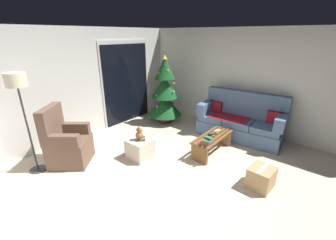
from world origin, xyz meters
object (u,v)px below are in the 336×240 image
Objects in this scene: remote_graphite at (213,134)px; armchair at (67,144)px; coffee_table at (212,141)px; ottoman at (140,149)px; floor_lamp at (18,90)px; teddy_bear_chestnut at (140,134)px; remote_white at (217,131)px; cardboard_box_taped_mid_floor at (261,178)px; remote_black at (211,136)px; christmas_tree at (165,94)px; couch at (241,121)px; remote_silver at (209,139)px; cell_phone at (207,139)px; book_stack at (207,141)px.

armchair reaches higher than remote_graphite.
ottoman is (-1.10, 1.01, -0.06)m from coffee_table.
armchair is 1.23m from floor_lamp.
teddy_bear_chestnut reaches higher than ottoman.
remote_white is at bearing -45.32° from remote_graphite.
floor_lamp is (-2.62, 2.14, 1.25)m from coffee_table.
armchair is at bearing 117.15° from cardboard_box_taped_mid_floor.
christmas_tree is at bearing 92.58° from remote_black.
couch is 1.29m from remote_silver.
armchair is 3.52m from cardboard_box_taped_mid_floor.
christmas_tree is 6.51× the size of teddy_bear_chestnut.
ottoman is at bearing -43.27° from armchair.
remote_graphite is 1.52m from teddy_bear_chestnut.
ottoman is 1.54× the size of teddy_bear_chestnut.
remote_graphite reaches higher than ottoman.
cell_phone is at bearing 178.13° from couch.
remote_white is (0.28, 0.04, 0.14)m from coffee_table.
book_stack is 0.16× the size of floor_lamp.
cell_phone is at bearing -132.99° from book_stack.
couch is 1.05m from remote_graphite.
floor_lamp is at bearing 122.59° from cardboard_box_taped_mid_floor.
cardboard_box_taped_mid_floor is (1.60, -3.13, -0.23)m from armchair.
remote_graphite is at bearing -30.69° from remote_silver.
teddy_bear_chestnut is at bearing 123.49° from book_stack.
christmas_tree reaches higher than teddy_bear_chestnut.
cell_phone is (-0.39, -0.09, 0.24)m from coffee_table.
teddy_bear_chestnut is at bearing 92.05° from remote_graphite.
couch is 12.78× the size of remote_silver.
remote_graphite is 2.90m from armchair.
remote_graphite is 0.36× the size of cardboard_box_taped_mid_floor.
remote_silver is 1.38m from teddy_bear_chestnut.
remote_black is at bearing -111.84° from christmas_tree.
armchair is at bearing 136.73° from teddy_bear_chestnut.
remote_silver is 0.55× the size of teddy_bear_chestnut.
remote_silver is at bearing -140.76° from remote_black.
ottoman is 2.27m from cardboard_box_taped_mid_floor.
floor_lamp is at bearing 148.51° from couch.
christmas_tree is at bearing 101.38° from couch.
book_stack is (-1.48, 0.06, 0.04)m from couch.
christmas_tree reaches higher than coffee_table.
remote_silver is at bearing 174.60° from couch.
remote_graphite is at bearing -39.88° from teddy_bear_chestnut.
remote_white is 0.55× the size of book_stack.
floor_lamp reaches higher than armchair.
remote_silver reaches higher than cardboard_box_taped_mid_floor.
armchair is (-2.38, 1.91, 0.01)m from remote_white.
couch is 6.99× the size of teddy_bear_chestnut.
book_stack is 3.33m from floor_lamp.
floor_lamp is 4.05× the size of ottoman.
coffee_table is 2.88m from armchair.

